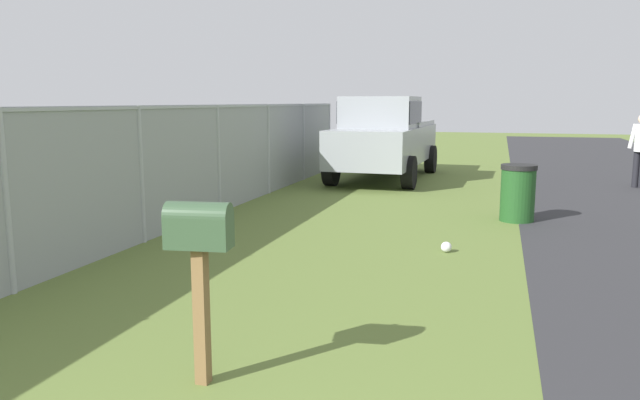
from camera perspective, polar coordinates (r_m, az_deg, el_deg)
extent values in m
cube|color=brown|center=(4.36, -11.08, -10.70)|extent=(0.09, 0.09, 0.98)
cube|color=#334C33|center=(4.20, -11.33, -2.98)|extent=(0.26, 0.47, 0.22)
cylinder|color=#334C33|center=(4.18, -11.38, -1.51)|extent=(0.26, 0.47, 0.20)
cube|color=red|center=(4.28, -10.67, -1.83)|extent=(0.02, 0.04, 0.18)
cube|color=#93999E|center=(15.68, 6.17, 5.21)|extent=(5.24, 2.01, 0.90)
cube|color=#93999E|center=(15.04, 5.72, 8.22)|extent=(1.82, 1.76, 0.76)
cube|color=black|center=(15.04, 5.72, 8.22)|extent=(1.77, 1.79, 0.53)
cube|color=#93999E|center=(16.63, 9.94, 7.12)|extent=(2.70, 0.16, 0.12)
cube|color=#93999E|center=(16.96, 4.19, 7.27)|extent=(2.70, 0.16, 0.12)
cylinder|color=black|center=(13.88, 8.38, 2.58)|extent=(0.77, 0.28, 0.76)
cylinder|color=black|center=(14.31, 1.05, 2.88)|extent=(0.77, 0.28, 0.76)
cylinder|color=black|center=(17.24, 10.37, 3.81)|extent=(0.77, 0.28, 0.76)
cylinder|color=black|center=(17.59, 4.38, 4.04)|extent=(0.77, 0.28, 0.76)
cylinder|color=#1E4C1E|center=(10.55, 18.10, 0.42)|extent=(0.55, 0.55, 0.86)
cylinder|color=black|center=(10.49, 18.23, 2.96)|extent=(0.58, 0.58, 0.08)
cylinder|color=black|center=(15.78, 27.58, 2.56)|extent=(0.14, 0.14, 0.84)
cylinder|color=silver|center=(15.76, 27.33, 5.36)|extent=(0.09, 0.17, 0.57)
cylinder|color=#9EA3A8|center=(6.90, -27.43, -0.20)|extent=(0.07, 0.07, 1.91)
cylinder|color=#9EA3A8|center=(8.79, -16.48, 2.27)|extent=(0.07, 0.07, 1.91)
cylinder|color=#9EA3A8|center=(10.89, -9.55, 3.80)|extent=(0.07, 0.07, 1.91)
cylinder|color=#9EA3A8|center=(13.10, -4.89, 4.79)|extent=(0.07, 0.07, 1.91)
cylinder|color=#9EA3A8|center=(15.38, -1.59, 5.47)|extent=(0.07, 0.07, 1.91)
cylinder|color=#9EA3A8|center=(17.69, 0.86, 5.97)|extent=(0.07, 0.07, 1.91)
cube|color=#9EA3A8|center=(9.77, -12.84, 8.54)|extent=(16.97, 0.04, 0.04)
cube|color=gray|center=(9.82, -12.64, 3.12)|extent=(16.97, 0.01, 1.91)
sphere|color=silver|center=(8.18, 11.80, -4.35)|extent=(0.14, 0.14, 0.14)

